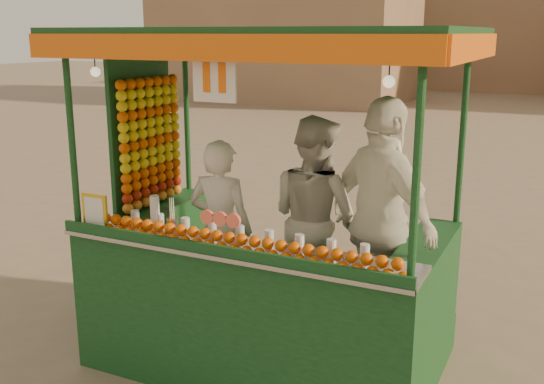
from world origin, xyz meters
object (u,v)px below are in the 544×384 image
at_px(vendor_left, 221,230).
at_px(vendor_right, 382,222).
at_px(vendor_middle, 315,218).
at_px(juice_cart, 257,263).

height_order(vendor_left, vendor_right, vendor_right).
distance_m(vendor_left, vendor_middle, 0.81).
xyz_separation_m(juice_cart, vendor_right, (0.97, 0.26, 0.41)).
bearing_deg(vendor_right, vendor_left, 41.49).
bearing_deg(vendor_right, juice_cart, 48.89).
distance_m(vendor_left, vendor_right, 1.38).
bearing_deg(vendor_middle, juice_cart, 77.58).
xyz_separation_m(juice_cart, vendor_middle, (0.33, 0.44, 0.31)).
xyz_separation_m(vendor_middle, vendor_right, (0.64, -0.18, 0.10)).
bearing_deg(vendor_middle, vendor_left, 51.23).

